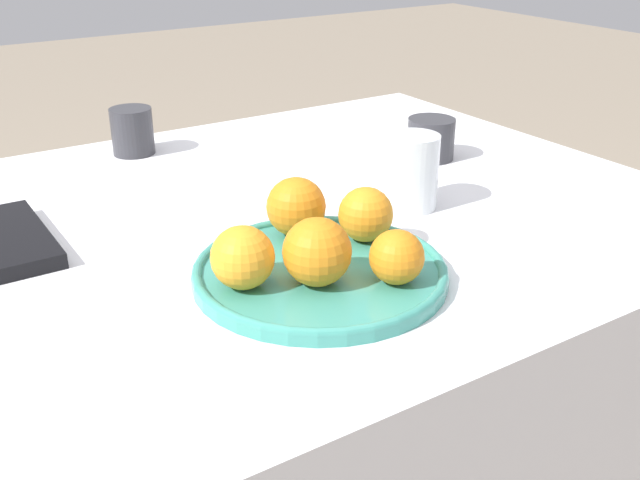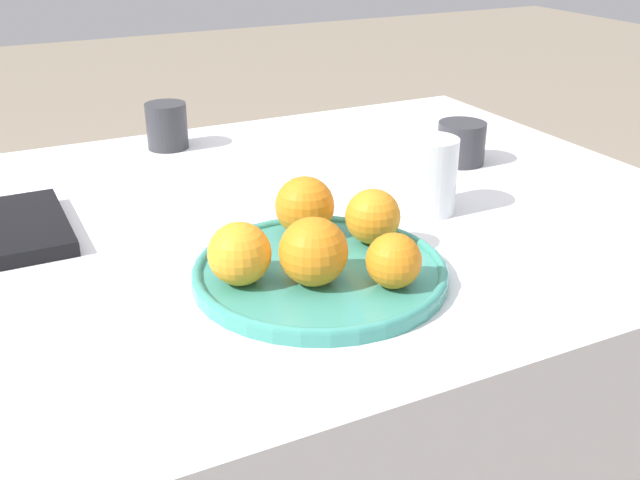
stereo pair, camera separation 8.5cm
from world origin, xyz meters
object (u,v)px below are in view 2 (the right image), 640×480
Objects in this scene: water_glass at (430,175)px; cup_0 at (167,126)px; orange_0 at (305,206)px; orange_4 at (394,261)px; orange_2 at (373,216)px; orange_3 at (240,254)px; orange_1 at (314,252)px; cup_1 at (461,143)px; fruit_platter at (320,271)px.

water_glass is 1.34× the size of cup_0.
orange_4 is (0.03, -0.17, -0.01)m from orange_0.
orange_4 is 0.26m from water_glass.
cup_0 is at bearing 118.72° from water_glass.
orange_2 is 0.65× the size of water_glass.
orange_2 is at bearing 8.58° from orange_3.
orange_1 is 0.60m from cup_0.
orange_3 is (-0.07, 0.04, -0.00)m from orange_1.
cup_0 is at bearing 144.19° from cup_1.
orange_4 is 0.58× the size of water_glass.
water_glass is at bearing 5.52° from orange_0.
fruit_platter is 3.93× the size of orange_0.
orange_1 is 0.72× the size of water_glass.
orange_0 reaches higher than fruit_platter.
orange_2 reaches higher than orange_4.
orange_2 is 0.16m from water_glass.
water_glass reaches higher than fruit_platter.
orange_3 is at bearing -143.88° from orange_0.
water_glass is at bearing 27.00° from fruit_platter.
orange_2 is 0.39m from cup_1.
orange_0 is 0.95× the size of cup_0.
orange_0 is at bearing -155.00° from cup_1.
orange_3 is (-0.19, -0.03, 0.00)m from orange_2.
water_glass is at bearing 47.24° from orange_4.
orange_3 is at bearing 152.86° from orange_1.
cup_0 is (-0.11, 0.53, -0.01)m from orange_2.
orange_3 is at bearing 174.69° from fruit_platter.
orange_1 is (-0.02, -0.03, 0.04)m from fruit_platter.
orange_0 is at bearing 68.67° from orange_1.
orange_1 is at bearing -90.47° from cup_0.
water_glass reaches higher than orange_2.
orange_0 is (0.03, 0.10, 0.04)m from fruit_platter.
water_glass reaches higher than orange_1.
cup_0 is at bearing 95.38° from orange_0.
fruit_platter is at bearing -105.50° from orange_0.
orange_2 is at bearing -149.94° from water_glass.
orange_4 reaches higher than fruit_platter.
fruit_platter is 0.10m from orange_4.
water_glass is at bearing 30.01° from orange_1.
orange_1 is 0.08m from orange_3.
fruit_platter is 0.11m from orange_0.
orange_0 is 0.95× the size of cup_1.
orange_2 is at bearing -78.48° from cup_0.
cup_1 is (0.49, 0.26, -0.01)m from orange_3.
cup_0 is (-0.25, 0.45, -0.01)m from water_glass.
orange_2 reaches higher than cup_1.
water_glass is at bearing -61.28° from cup_0.
water_glass is (0.23, 0.12, 0.04)m from fruit_platter.
orange_4 is (0.05, -0.07, 0.03)m from fruit_platter.
cup_1 is at bearing 35.47° from orange_1.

